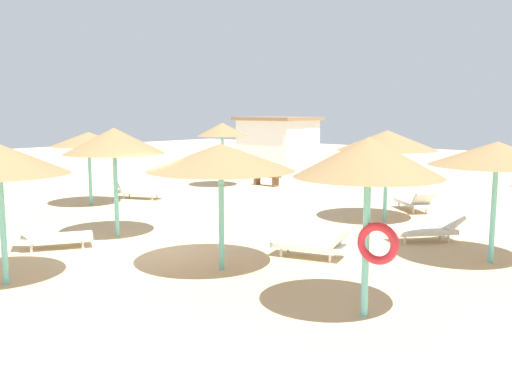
% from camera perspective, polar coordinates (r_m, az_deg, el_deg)
% --- Properties ---
extents(ground_plane, '(80.00, 80.00, 0.00)m').
position_cam_1_polar(ground_plane, '(13.66, -8.40, -6.34)').
color(ground_plane, '#D1B284').
extents(parasol_0, '(3.07, 3.07, 2.82)m').
position_cam_1_polar(parasol_0, '(17.85, 13.09, 5.09)').
color(parasol_0, '#6BC6BC').
rests_on(parasol_0, ground).
extents(parasol_1, '(2.93, 2.93, 2.74)m').
position_cam_1_polar(parasol_1, '(13.54, 23.13, 3.55)').
color(parasol_1, '#6BC6BC').
rests_on(parasol_1, ground).
extents(parasol_2, '(3.16, 3.16, 2.73)m').
position_cam_1_polar(parasol_2, '(11.94, -3.57, 3.49)').
color(parasol_2, '#6BC6BC').
rests_on(parasol_2, ground).
extents(parasol_3, '(2.69, 2.69, 2.66)m').
position_cam_1_polar(parasol_3, '(21.19, -16.54, 5.12)').
color(parasol_3, '#6BC6BC').
rests_on(parasol_3, ground).
extents(parasol_4, '(2.70, 2.70, 2.96)m').
position_cam_1_polar(parasol_4, '(15.61, -14.12, 5.00)').
color(parasol_4, '#6BC6BC').
rests_on(parasol_4, ground).
extents(parasol_8, '(2.44, 2.44, 3.00)m').
position_cam_1_polar(parasol_8, '(9.28, 11.28, 3.25)').
color(parasol_8, '#6BC6BC').
rests_on(parasol_8, ground).
extents(parasol_9, '(2.30, 2.30, 2.88)m').
position_cam_1_polar(parasol_9, '(25.45, -3.41, 6.29)').
color(parasol_9, '#6BC6BC').
rests_on(parasol_9, ground).
extents(lounger_0, '(1.85, 1.67, 0.77)m').
position_cam_1_polar(lounger_0, '(20.00, 15.65, -0.98)').
color(lounger_0, silver).
rests_on(lounger_0, ground).
extents(lounger_1, '(1.69, 1.88, 0.71)m').
position_cam_1_polar(lounger_1, '(15.52, 16.96, -3.66)').
color(lounger_1, silver).
rests_on(lounger_1, ground).
extents(lounger_2, '(1.96, 1.14, 0.79)m').
position_cam_1_polar(lounger_2, '(13.26, 5.88, -5.30)').
color(lounger_2, silver).
rests_on(lounger_2, ground).
extents(lounger_3, '(1.95, 1.38, 0.79)m').
position_cam_1_polar(lounger_3, '(22.51, -11.90, 0.15)').
color(lounger_3, silver).
rests_on(lounger_3, ground).
extents(lounger_4, '(1.49, 1.95, 0.74)m').
position_cam_1_polar(lounger_4, '(14.96, -19.96, -4.22)').
color(lounger_4, silver).
rests_on(lounger_4, ground).
extents(bench_0, '(1.50, 0.41, 0.49)m').
position_cam_1_polar(bench_0, '(25.86, 1.03, 1.40)').
color(bench_0, brown).
rests_on(bench_0, ground).
extents(beach_cabana, '(4.32, 3.57, 3.04)m').
position_cam_1_polar(beach_cabana, '(34.04, 2.20, 5.06)').
color(beach_cabana, white).
rests_on(beach_cabana, ground).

